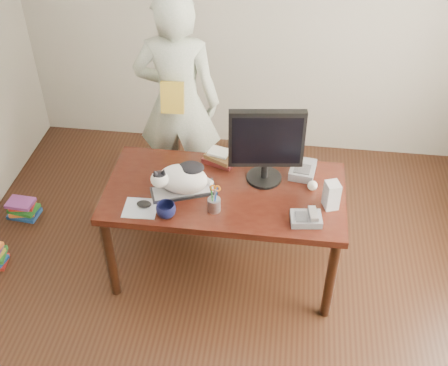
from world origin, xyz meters
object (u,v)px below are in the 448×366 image
baseball (312,186)px  phone (307,218)px  coffee_mug (166,210)px  pen_cup (214,203)px  calculator (303,170)px  person (178,103)px  monitor (266,143)px  mouse (144,204)px  book_pile_b (23,208)px  desk (226,199)px  cat (181,178)px  keyboard (184,191)px  speaker (332,195)px  book_stack (221,157)px

baseball → phone: bearing=-95.8°
baseball → coffee_mug: bearing=-157.2°
coffee_mug → baseball: bearing=22.8°
pen_cup → baseball: (0.62, 0.29, -0.02)m
calculator → person: 1.13m
monitor → mouse: monitor is taller
pen_cup → book_pile_b: bearing=161.6°
coffee_mug → person: 1.12m
desk → cat: 0.42m
person → desk: bearing=120.3°
baseball → calculator: 0.18m
keyboard → person: 0.90m
book_pile_b → calculator: bearing=-2.7°
keyboard → speaker: size_ratio=2.41×
book_stack → calculator: (0.58, -0.06, -0.01)m
monitor → baseball: bearing=-16.3°
pen_cup → book_pile_b: pen_cup is taller
coffee_mug → mouse: bearing=156.5°
mouse → book_pile_b: 1.53m
phone → book_stack: (-0.62, 0.55, 0.01)m
pen_cup → baseball: size_ratio=3.16×
baseball → cat: bearing=-170.3°
coffee_mug → calculator: (0.84, 0.55, -0.02)m
monitor → phone: (0.29, -0.37, -0.28)m
coffee_mug → phone: (0.88, 0.06, -0.02)m
baseball → pen_cup: bearing=-155.0°
speaker → person: 1.46m
coffee_mug → book_pile_b: coffee_mug is taller
book_stack → person: 0.64m
calculator → book_pile_b: size_ratio=0.93×
book_stack → mouse: bearing=-104.9°
keyboard → pen_cup: pen_cup is taller
cat → monitor: 0.60m
keyboard → calculator: (0.78, 0.31, 0.02)m
keyboard → speaker: (0.96, -0.02, 0.08)m
desk → monitor: 0.53m
mouse → calculator: 1.11m
coffee_mug → book_stack: 0.67m
speaker → calculator: bearing=100.1°
coffee_mug → person: (-0.13, 1.11, 0.10)m
phone → speaker: 0.23m
desk → calculator: calculator is taller
book_stack → book_pile_b: 1.80m
phone → calculator: size_ratio=0.86×
monitor → book_pile_b: (-1.97, 0.22, -0.99)m
keyboard → cat: size_ratio=1.13×
desk → phone: bearing=-30.4°
monitor → mouse: bearing=-161.3°
desk → book_pile_b: size_ratio=6.20×
cat → phone: size_ratio=1.95×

